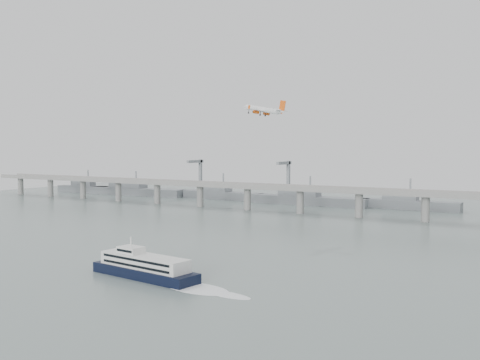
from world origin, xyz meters
The scene contains 5 objects.
ground centered at (0.00, 0.00, 0.00)m, with size 900.00×900.00×0.00m, color slate.
bridge centered at (-1.15, 200.00, 17.65)m, with size 800.00×22.00×23.90m.
distant_fleet centered at (-155.36, 265.08, 6.22)m, with size 453.00×60.90×40.00m.
ferry centered at (9.09, -37.82, 4.46)m, with size 87.04×22.35×16.43m.
airliner centered at (-3.68, 89.18, 77.64)m, with size 34.44×31.60×9.29m.
Camera 1 is at (163.96, -216.64, 55.46)m, focal length 42.00 mm.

